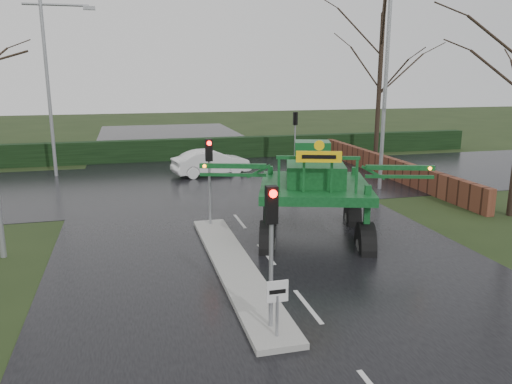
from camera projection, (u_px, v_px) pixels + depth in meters
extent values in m
plane|color=black|center=(308.00, 307.00, 13.01)|extent=(140.00, 140.00, 0.00)
cube|color=black|center=(230.00, 209.00, 22.42)|extent=(14.00, 80.00, 0.02)
cube|color=black|center=(208.00, 182.00, 28.07)|extent=(80.00, 12.00, 0.02)
cube|color=gray|center=(235.00, 267.00, 15.49)|extent=(1.20, 10.00, 0.16)
cube|color=black|center=(190.00, 149.00, 35.44)|extent=(44.00, 0.90, 1.50)
cube|color=#592D1E|center=(378.00, 164.00, 30.52)|extent=(0.40, 20.00, 1.20)
cylinder|color=gray|center=(277.00, 316.00, 11.13)|extent=(0.07, 0.07, 1.00)
cube|color=silver|center=(277.00, 291.00, 10.99)|extent=(0.50, 0.04, 0.50)
cube|color=black|center=(278.00, 292.00, 10.97)|extent=(0.38, 0.01, 0.10)
cylinder|color=gray|center=(271.00, 262.00, 11.34)|extent=(0.10, 0.10, 3.50)
cube|color=black|center=(271.00, 205.00, 11.04)|extent=(0.26, 0.22, 0.85)
sphere|color=#FF0C07|center=(273.00, 194.00, 10.85)|extent=(0.18, 0.18, 0.18)
cylinder|color=gray|center=(210.00, 185.00, 19.35)|extent=(0.10, 0.10, 3.50)
cube|color=black|center=(209.00, 150.00, 19.04)|extent=(0.26, 0.22, 0.85)
sphere|color=#FF0C07|center=(209.00, 143.00, 18.85)|extent=(0.18, 0.18, 0.18)
cylinder|color=gray|center=(295.00, 139.00, 33.04)|extent=(0.10, 0.10, 3.50)
cube|color=black|center=(295.00, 119.00, 32.73)|extent=(0.26, 0.22, 0.85)
sphere|color=#FF0C07|center=(295.00, 114.00, 32.79)|extent=(0.18, 0.18, 0.18)
cylinder|color=gray|center=(385.00, 93.00, 25.25)|extent=(0.20, 0.20, 10.00)
cylinder|color=gray|center=(48.00, 91.00, 28.61)|extent=(0.20, 0.20, 10.00)
cylinder|color=gray|center=(56.00, 5.00, 27.72)|extent=(3.52, 0.14, 0.14)
cube|color=gray|center=(89.00, 8.00, 28.19)|extent=(0.65, 0.30, 0.20)
cylinder|color=black|center=(379.00, 88.00, 34.83)|extent=(0.32, 0.32, 10.00)
cone|color=black|center=(384.00, 0.00, 33.50)|extent=(0.24, 0.24, 2.50)
cylinder|color=black|center=(225.00, 208.00, 19.05)|extent=(1.07, 1.96, 1.89)
cylinder|color=#595B56|center=(225.00, 208.00, 19.05)|extent=(0.73, 0.80, 0.66)
cube|color=#0B3D16|center=(224.00, 178.00, 18.78)|extent=(0.26, 0.26, 2.17)
cylinder|color=black|center=(314.00, 209.00, 18.87)|extent=(1.07, 1.96, 1.89)
cylinder|color=#595B56|center=(314.00, 209.00, 18.87)|extent=(0.73, 0.80, 0.66)
cube|color=#0B3D16|center=(315.00, 179.00, 18.60)|extent=(0.26, 0.26, 2.17)
cylinder|color=black|center=(212.00, 236.00, 15.75)|extent=(1.07, 1.96, 1.89)
cylinder|color=#595B56|center=(212.00, 236.00, 15.75)|extent=(0.73, 0.80, 0.66)
cube|color=#0B3D16|center=(211.00, 200.00, 15.48)|extent=(0.26, 0.26, 2.17)
cylinder|color=black|center=(320.00, 238.00, 15.56)|extent=(1.07, 1.96, 1.89)
cylinder|color=#595B56|center=(320.00, 238.00, 15.56)|extent=(0.73, 0.80, 0.66)
cube|color=#0B3D16|center=(321.00, 201.00, 15.29)|extent=(0.26, 0.26, 2.17)
cube|color=#0B3D16|center=(268.00, 171.00, 16.90)|extent=(5.17, 5.53, 0.33)
cube|color=#0B3D16|center=(268.00, 155.00, 16.96)|extent=(2.85, 3.33, 0.85)
cube|color=#114C21|center=(270.00, 138.00, 18.72)|extent=(1.70, 1.51, 1.23)
cube|color=#0B3D16|center=(266.00, 136.00, 15.11)|extent=(2.73, 0.98, 0.11)
cube|color=#0B3D16|center=(176.00, 146.00, 16.50)|extent=(2.39, 0.91, 0.17)
sphere|color=orange|center=(145.00, 147.00, 16.46)|extent=(0.13, 0.13, 0.13)
cube|color=#0B3D16|center=(361.00, 148.00, 16.17)|extent=(2.39, 0.91, 0.17)
sphere|color=orange|center=(394.00, 149.00, 16.02)|extent=(0.13, 0.13, 0.13)
cube|color=yellow|center=(266.00, 134.00, 14.72)|extent=(1.46, 0.52, 0.38)
cube|color=black|center=(266.00, 134.00, 14.72)|extent=(1.08, 0.36, 0.13)
cylinder|color=yellow|center=(266.00, 121.00, 14.64)|extent=(0.34, 0.14, 0.34)
imported|color=white|center=(211.00, 175.00, 30.03)|extent=(4.83, 2.47, 1.52)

